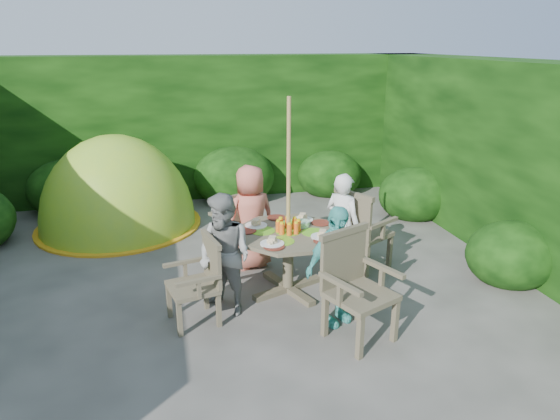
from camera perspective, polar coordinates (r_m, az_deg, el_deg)
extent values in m
plane|color=#44423D|center=(5.96, -6.22, -8.63)|extent=(60.00, 60.00, 0.00)
cube|color=black|center=(9.40, -9.66, 9.43)|extent=(9.00, 1.00, 2.50)
cube|color=black|center=(7.14, 27.22, 4.69)|extent=(1.00, 9.00, 2.50)
cylinder|color=#47402E|center=(5.68, 0.93, -6.11)|extent=(0.12, 0.12, 0.69)
cube|color=#47402E|center=(5.82, 0.91, -8.91)|extent=(0.88, 0.43, 0.06)
cube|color=#47402E|center=(5.82, 0.91, -8.91)|extent=(0.43, 0.88, 0.06)
cylinder|color=#47402E|center=(5.53, 0.95, -2.70)|extent=(1.62, 1.62, 0.04)
cylinder|color=#67B91F|center=(5.27, 0.13, -3.57)|extent=(0.28, 0.28, 0.00)
cylinder|color=#67B91F|center=(5.52, 3.93, -2.56)|extent=(0.28, 0.28, 0.00)
cylinder|color=#67B91F|center=(5.55, -2.01, -2.39)|extent=(0.28, 0.28, 0.00)
cylinder|color=#67B91F|center=(5.79, 1.70, -1.49)|extent=(0.28, 0.28, 0.00)
cylinder|color=#67B91F|center=(5.53, 0.95, -2.48)|extent=(0.28, 0.28, 0.00)
cylinder|color=white|center=(5.87, 2.59, -1.12)|extent=(0.25, 0.25, 0.01)
cylinder|color=white|center=(5.69, -2.75, -1.77)|extent=(0.25, 0.25, 0.01)
cylinder|color=white|center=(5.18, -0.90, -3.86)|extent=(0.25, 0.25, 0.01)
cylinder|color=white|center=(5.38, 4.88, -3.06)|extent=(0.25, 0.25, 0.01)
cylinder|color=#B7290C|center=(5.79, 4.70, -1.46)|extent=(0.22, 0.22, 0.01)
cylinder|color=#B7290C|center=(5.94, -0.40, -0.86)|extent=(0.22, 0.22, 0.01)
cylinder|color=#B7290C|center=(5.55, -3.86, -2.37)|extent=(0.22, 0.22, 0.01)
cylinder|color=#B7290C|center=(5.12, -0.70, -4.19)|extent=(0.22, 0.22, 0.01)
cylinder|color=#B7290C|center=(5.28, 5.02, -3.51)|extent=(0.22, 0.22, 0.01)
cylinder|color=green|center=(5.68, 2.48, -1.56)|extent=(0.18, 0.18, 0.06)
cylinder|color=olive|center=(5.40, 0.97, 1.18)|extent=(0.06, 0.06, 2.20)
cube|color=#47402E|center=(6.34, 9.66, -2.61)|extent=(0.72, 0.73, 0.05)
cube|color=#47402E|center=(6.48, 12.41, -4.53)|extent=(0.07, 0.07, 0.44)
cube|color=#47402E|center=(6.73, 9.25, -3.43)|extent=(0.07, 0.07, 0.44)
cube|color=#47402E|center=(6.13, 9.88, -5.72)|extent=(0.07, 0.07, 0.44)
cube|color=#47402E|center=(6.40, 6.64, -4.50)|extent=(0.07, 0.07, 0.44)
cube|color=#47402E|center=(6.06, 8.32, -0.71)|extent=(0.30, 0.50, 0.52)
cube|color=#47402E|center=(6.12, 11.75, -1.46)|extent=(0.48, 0.30, 0.04)
cube|color=#47402E|center=(6.43, 7.87, -0.23)|extent=(0.48, 0.30, 0.04)
cube|color=#47402E|center=(5.13, -9.98, -8.71)|extent=(0.55, 0.56, 0.05)
cube|color=#47402E|center=(5.35, -12.56, -10.08)|extent=(0.05, 0.05, 0.38)
cube|color=#47402E|center=(5.02, -11.41, -12.10)|extent=(0.05, 0.05, 0.38)
cube|color=#47402E|center=(5.44, -8.45, -9.31)|extent=(0.05, 0.05, 0.38)
cube|color=#47402E|center=(5.11, -7.02, -11.23)|extent=(0.05, 0.05, 0.38)
cube|color=#47402E|center=(5.08, -7.78, -5.82)|extent=(0.14, 0.47, 0.45)
cube|color=#47402E|center=(5.26, -10.84, -5.87)|extent=(0.45, 0.15, 0.04)
cube|color=#47402E|center=(4.85, -9.29, -7.99)|extent=(0.45, 0.15, 0.04)
cube|color=#47402E|center=(6.57, -5.05, -2.01)|extent=(0.66, 0.65, 0.05)
cube|color=#47402E|center=(6.92, -4.59, -2.77)|extent=(0.06, 0.06, 0.40)
cube|color=#47402E|center=(6.71, -7.50, -3.59)|extent=(0.06, 0.06, 0.40)
cube|color=#47402E|center=(6.61, -2.47, -3.79)|extent=(0.06, 0.06, 0.40)
cube|color=#47402E|center=(6.38, -5.46, -4.71)|extent=(0.06, 0.06, 0.40)
cube|color=#47402E|center=(6.31, -3.93, -0.40)|extent=(0.46, 0.26, 0.48)
cube|color=#47402E|center=(6.64, -3.36, 0.00)|extent=(0.26, 0.45, 0.04)
cube|color=#47402E|center=(6.38, -6.92, -0.91)|extent=(0.26, 0.45, 0.04)
cube|color=#47402E|center=(4.82, 9.23, -9.66)|extent=(0.72, 0.71, 0.05)
cube|color=#47402E|center=(4.65, 9.13, -14.13)|extent=(0.07, 0.07, 0.45)
cube|color=#47402E|center=(4.96, 13.01, -12.18)|extent=(0.07, 0.07, 0.45)
cube|color=#47402E|center=(4.93, 5.16, -11.88)|extent=(0.07, 0.07, 0.45)
cube|color=#47402E|center=(5.22, 9.06, -10.20)|extent=(0.07, 0.07, 0.45)
cube|color=#47402E|center=(4.85, 7.24, -5.56)|extent=(0.52, 0.26, 0.53)
cube|color=#47402E|center=(4.54, 6.91, -8.35)|extent=(0.26, 0.51, 0.04)
cube|color=#47402E|center=(4.91, 11.64, -6.47)|extent=(0.26, 0.51, 0.04)
imported|color=silver|center=(6.03, 7.15, -1.71)|extent=(0.52, 0.56, 1.28)
imported|color=gray|center=(5.17, -6.32, -5.16)|extent=(0.78, 0.79, 1.29)
imported|color=#D46C57|center=(6.18, -3.37, -0.86)|extent=(0.74, 0.58, 1.32)
imported|color=#54C4BB|center=(4.99, 6.32, -6.37)|extent=(0.79, 0.57, 1.24)
ellipsoid|color=#A0CA27|center=(8.17, -17.79, -1.70)|extent=(2.94, 2.94, 2.84)
ellipsoid|color=black|center=(7.44, -16.26, -3.56)|extent=(0.89, 0.65, 0.98)
cylinder|color=orange|center=(8.17, -17.80, -1.59)|extent=(2.49, 2.49, 0.03)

